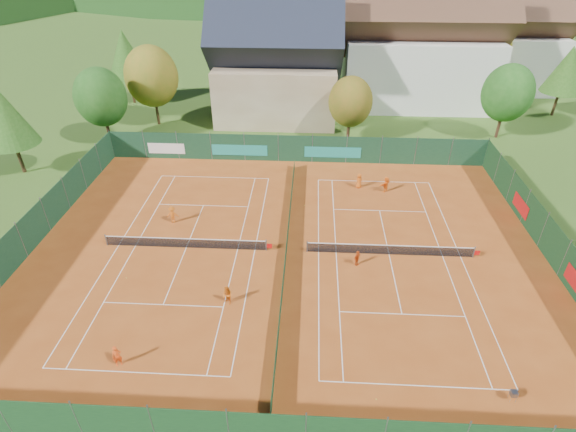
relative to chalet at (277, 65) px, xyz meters
The scene contains 32 objects.
ground 30.87m from the chalet, 84.29° to the right, with size 600.00×600.00×0.00m, color #32561B.
clay_pad 30.87m from the chalet, 84.29° to the right, with size 40.00×32.00×0.01m, color #A14617.
court_markings_left 31.12m from the chalet, 99.46° to the right, with size 11.03×23.83×0.00m.
court_markings_right 32.63m from the chalet, 69.86° to the right, with size 11.03×23.83×0.00m.
tennis_net_left 31.00m from the chalet, 99.17° to the right, with size 13.30×0.10×1.02m.
tennis_net_right 32.59m from the chalet, 69.60° to the right, with size 13.30×0.10×1.02m.
court_divider 30.77m from the chalet, 84.29° to the right, with size 0.03×28.80×1.00m.
fence_north 15.14m from the chalet, 79.70° to the right, with size 40.00×0.10×3.00m.
fence_west 34.86m from the chalet, 119.54° to the right, with size 0.04×32.00×3.00m.
fence_east 38.11m from the chalet, 52.48° to the right, with size 0.09×32.00×3.00m.
chalet is the anchor object (origin of this frame).
hotel_block_a 19.94m from the chalet, 17.53° to the left, with size 21.60×11.00×17.25m.
hotel_block_b 35.85m from the chalet, 22.99° to the left, with size 17.28×10.00×15.50m.
tree_west_front 21.51m from the chalet, 152.24° to the right, with size 5.72×5.72×8.69m.
tree_west_mid 15.53m from the chalet, 165.07° to the right, with size 6.44×6.44×9.78m.
tree_west_back 21.38m from the chalet, 169.22° to the left, with size 5.60×5.60×10.00m.
tree_center 12.19m from the chalet, 41.63° to the right, with size 5.01×5.01×7.60m.
tree_east_front 27.69m from the chalet, 12.53° to the right, with size 5.72×5.72×8.69m.
tree_east_mid 37.06m from the chalet, ahead, with size 5.04×5.04×9.00m.
tree_west_side 30.81m from the chalet, 144.25° to the right, with size 5.04×5.04×9.00m.
tree_east_back 30.68m from the chalet, 19.03° to the left, with size 7.15×7.15×10.86m.
mountain_backdrop 211.04m from the chalet, 81.19° to the left, with size 820.00×530.00×242.00m.
ball_hopper 45.78m from the chalet, 69.49° to the right, with size 0.34×0.34×0.80m.
loose_ball_0 35.53m from the chalet, 104.00° to the right, with size 0.07×0.07×0.07m, color #CCD833.
loose_ball_1 44.24m from the chalet, 78.66° to the right, with size 0.07×0.07×0.07m, color #CCD833.
loose_ball_2 24.38m from the chalet, 79.58° to the right, with size 0.07×0.07×0.07m, color #CCD833.
player_left_near 42.25m from the chalet, 98.42° to the right, with size 0.53×0.35×1.46m, color #ED4D15.
player_left_mid 36.51m from the chalet, 91.00° to the right, with size 0.71×0.55×1.46m, color orange.
player_left_far 27.97m from the chalet, 104.81° to the right, with size 1.01×0.58×1.56m, color #D45D12.
player_right_near 33.04m from the chalet, 75.08° to the right, with size 0.75×0.31×1.29m, color #D24912.
player_right_far_a 22.39m from the chalet, 64.12° to the right, with size 0.73×0.48×1.50m, color orange.
player_right_far_b 24.05m from the chalet, 59.27° to the right, with size 1.44×0.46×1.55m, color orange.
Camera 1 is at (1.66, -28.05, 21.56)m, focal length 28.00 mm.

